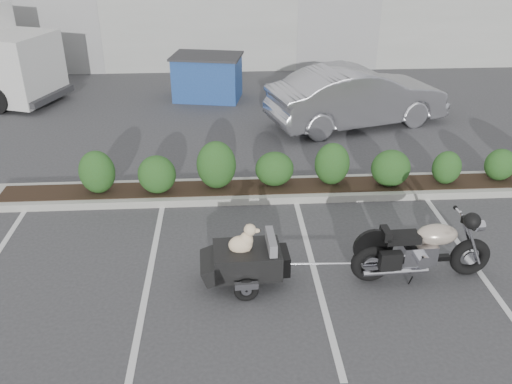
{
  "coord_description": "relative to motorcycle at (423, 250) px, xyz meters",
  "views": [
    {
      "loc": [
        -0.2,
        -7.84,
        5.25
      ],
      "look_at": [
        0.33,
        0.83,
        0.75
      ],
      "focal_mm": 38.0,
      "sensor_mm": 36.0,
      "label": 1
    }
  ],
  "objects": [
    {
      "name": "planter_kerb",
      "position": [
        -1.85,
        3.08,
        -0.45
      ],
      "size": [
        12.0,
        1.0,
        0.15
      ],
      "primitive_type": "cube",
      "color": "#9E9E93",
      "rests_on": "ground"
    },
    {
      "name": "dumpster",
      "position": [
        -3.55,
        9.69,
        0.17
      ],
      "size": [
        2.32,
        1.81,
        1.37
      ],
      "rotation": [
        0.0,
        0.0,
        -0.19
      ],
      "color": "navy",
      "rests_on": "ground"
    },
    {
      "name": "motorcycle",
      "position": [
        0.0,
        0.0,
        0.0
      ],
      "size": [
        2.29,
        0.78,
        1.32
      ],
      "rotation": [
        0.0,
        0.0,
        0.04
      ],
      "color": "black",
      "rests_on": "ground"
    },
    {
      "name": "pet_trailer",
      "position": [
        -2.79,
        0.02,
        -0.07
      ],
      "size": [
        1.83,
        1.02,
        1.09
      ],
      "rotation": [
        0.0,
        0.0,
        0.04
      ],
      "color": "black",
      "rests_on": "ground"
    },
    {
      "name": "sedan",
      "position": [
        0.56,
        7.07,
        0.28
      ],
      "size": [
        5.15,
        3.01,
        1.6
      ],
      "primitive_type": "imported",
      "rotation": [
        0.0,
        0.0,
        1.86
      ],
      "color": "#ABABB2",
      "rests_on": "ground"
    },
    {
      "name": "ground",
      "position": [
        -2.85,
        0.88,
        -0.53
      ],
      "size": [
        90.0,
        90.0,
        0.0
      ],
      "primitive_type": "plane",
      "color": "#38383A",
      "rests_on": "ground"
    }
  ]
}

